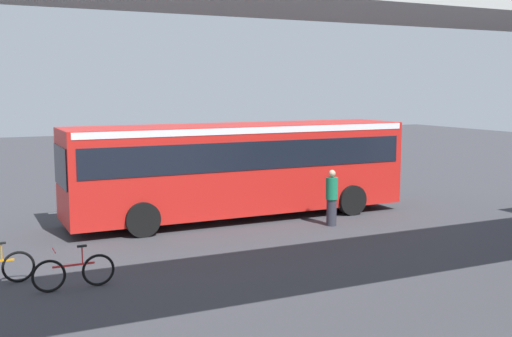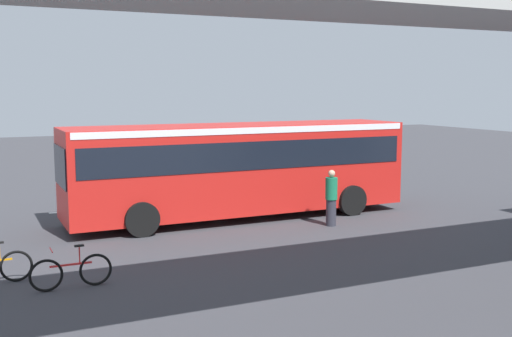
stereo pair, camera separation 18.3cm
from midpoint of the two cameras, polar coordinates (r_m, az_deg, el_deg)
name	(u,v)px [view 1 (the left image)]	position (r m, az deg, el deg)	size (l,w,h in m)	color
ground	(272,214)	(21.61, 1.19, -4.21)	(80.00, 80.00, 0.00)	#38383D
city_bus	(239,162)	(20.75, -1.83, 0.57)	(11.54, 2.85, 3.15)	red
bicycle_red	(74,272)	(14.26, -16.74, -9.13)	(1.77, 0.44, 0.96)	black
pedestrian	(332,198)	(19.81, 6.71, -2.72)	(0.38, 0.38, 1.79)	#2D2D38
lane_dash_leftmost	(357,188)	(27.57, 9.12, -1.76)	(2.00, 0.20, 0.01)	silver
lane_dash_left	(277,194)	(25.53, 1.71, -2.40)	(2.00, 0.20, 0.01)	silver
lane_dash_centre	(184,202)	(23.98, -6.83, -3.09)	(2.00, 0.20, 0.01)	silver
lane_dash_right	(77,211)	(23.04, -16.31, -3.77)	(2.00, 0.20, 0.01)	silver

